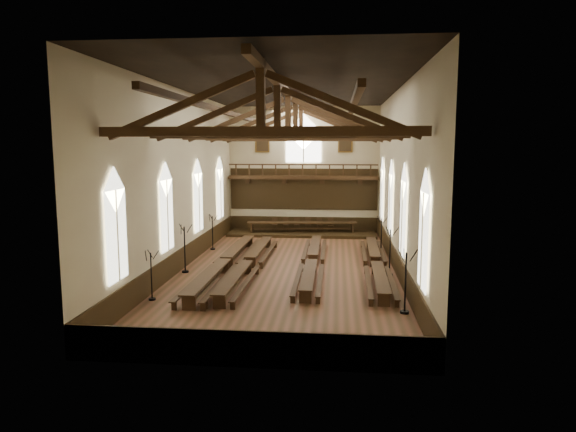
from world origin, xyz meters
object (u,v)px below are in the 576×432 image
object	(u,v)px
refectory_row_a	(226,261)
high_table	(302,223)
refectory_row_c	(312,260)
candelabrum_left_far	(213,239)
candelabrum_left_near	(152,285)
candelabrum_right_mid	(390,261)
candelabrum_left_mid	(185,258)
candelabrum_right_near	(405,294)
refectory_row_b	(249,262)
dais	(302,233)
refectory_row_d	(376,262)
candelabrum_right_far	(381,243)

from	to	relation	value
refectory_row_a	high_table	world-z (taller)	high_table
refectory_row_c	candelabrum_left_far	distance (m)	8.34
candelabrum_left_near	candelabrum_right_mid	size ratio (longest dim) A/B	0.87
candelabrum_left_mid	candelabrum_right_near	size ratio (longest dim) A/B	0.99
candelabrum_left_near	candelabrum_right_near	distance (m)	11.13
candelabrum_right_near	candelabrum_right_mid	size ratio (longest dim) A/B	1.03
refectory_row_b	refectory_row_a	bearing A→B (deg)	-174.16
dais	high_table	size ratio (longest dim) A/B	1.33
refectory_row_d	high_table	bearing A→B (deg)	113.63
candelabrum_left_far	candelabrum_right_mid	bearing A→B (deg)	-27.82
refectory_row_d	high_table	world-z (taller)	high_table
candelabrum_right_near	candelabrum_right_far	bearing A→B (deg)	90.00
refectory_row_b	candelabrum_left_near	world-z (taller)	candelabrum_left_near
candelabrum_right_mid	high_table	bearing A→B (deg)	114.38
high_table	candelabrum_right_far	bearing A→B (deg)	-50.79
refectory_row_d	dais	world-z (taller)	refectory_row_d
refectory_row_a	candelabrum_right_near	xyz separation A→B (m)	(8.96, -6.40, 0.28)
refectory_row_c	high_table	distance (m)	11.16
refectory_row_a	candelabrum_right_far	distance (m)	10.44
candelabrum_left_near	candelabrum_right_far	size ratio (longest dim) A/B	0.93
refectory_row_c	refectory_row_d	xyz separation A→B (m)	(3.57, -0.15, -0.00)
candelabrum_right_near	candelabrum_right_far	xyz separation A→B (m)	(-0.00, 11.77, -0.08)
refectory_row_c	candelabrum_left_far	bearing A→B (deg)	145.74
refectory_row_b	high_table	distance (m)	12.23
refectory_row_b	high_table	size ratio (longest dim) A/B	1.64
refectory_row_b	candelabrum_right_far	bearing A→B (deg)	34.26
refectory_row_c	dais	distance (m)	11.16
candelabrum_left_mid	candelabrum_right_mid	size ratio (longest dim) A/B	1.02
high_table	candelabrum_right_mid	world-z (taller)	candelabrum_right_mid
candelabrum_left_far	candelabrum_right_mid	distance (m)	12.55
refectory_row_a	candelabrum_left_mid	bearing A→B (deg)	-166.85
candelabrum_left_mid	candelabrum_right_near	distance (m)	12.57
refectory_row_b	refectory_row_d	size ratio (longest dim) A/B	1.03
refectory_row_d	candelabrum_right_mid	distance (m)	1.24
high_table	candelabrum_left_near	xyz separation A→B (m)	(-5.56, -17.77, -0.19)
candelabrum_right_far	dais	bearing A→B (deg)	129.21
high_table	candelabrum_left_far	distance (m)	8.46
candelabrum_left_far	candelabrum_right_near	world-z (taller)	candelabrum_right_near
candelabrum_left_near	refectory_row_d	bearing A→B (deg)	32.07
refectory_row_a	candelabrum_right_far	xyz separation A→B (m)	(8.96, 5.37, 0.20)
refectory_row_b	candelabrum_left_mid	size ratio (longest dim) A/B	5.21
refectory_row_c	candelabrum_right_far	world-z (taller)	candelabrum_right_far
high_table	candelabrum_left_near	world-z (taller)	candelabrum_left_near
refectory_row_b	dais	distance (m)	12.23
refectory_row_d	candelabrum_left_far	bearing A→B (deg)	155.18
refectory_row_a	candelabrum_right_near	world-z (taller)	candelabrum_right_near
refectory_row_b	candelabrum_right_far	world-z (taller)	candelabrum_right_far
refectory_row_d	candelabrum_right_near	world-z (taller)	candelabrum_right_near
refectory_row_c	dais	size ratio (longest dim) A/B	1.20
candelabrum_right_mid	candelabrum_right_far	bearing A→B (deg)	90.00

